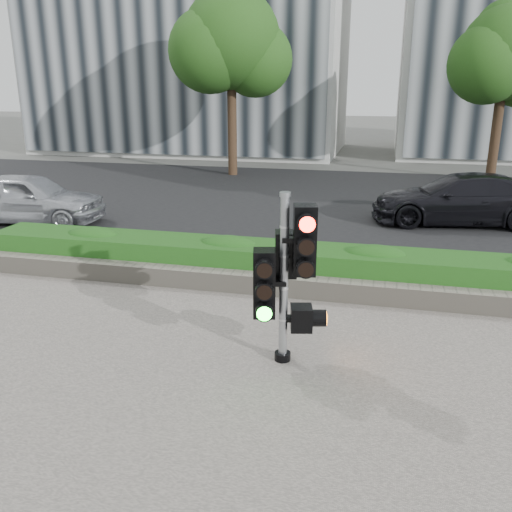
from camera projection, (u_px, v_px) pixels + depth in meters
name	position (u px, v px, depth m)	size (l,w,h in m)	color
ground	(260.00, 345.00, 7.70)	(120.00, 120.00, 0.00)	#51514C
sidewalk	(204.00, 455.00, 5.38)	(16.00, 11.00, 0.03)	#9E9389
road	(332.00, 202.00, 16.97)	(60.00, 13.00, 0.02)	black
curb	(296.00, 270.00, 10.60)	(60.00, 0.25, 0.12)	gray
stone_wall	(285.00, 285.00, 9.40)	(12.00, 0.32, 0.34)	gray
hedge	(291.00, 265.00, 9.95)	(12.00, 1.00, 0.68)	#378729
building_left	(193.00, 6.00, 28.75)	(16.00, 9.00, 15.00)	#B7B7B2
tree_left	(231.00, 43.00, 20.67)	(4.61, 4.03, 7.34)	black
tree_right	(505.00, 57.00, 19.55)	(4.10, 3.58, 6.53)	black
traffic_signal	(286.00, 270.00, 6.87)	(0.82, 0.67, 2.26)	black
car_silver	(29.00, 198.00, 14.21)	(1.57, 3.90, 1.33)	silver
car_dark	(460.00, 199.00, 14.17)	(1.83, 4.51, 1.31)	black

